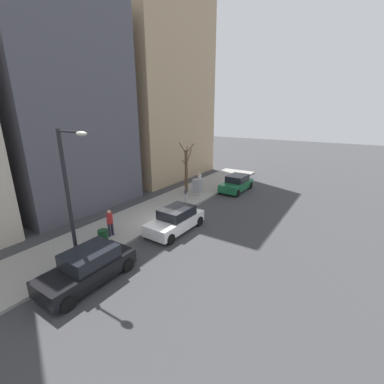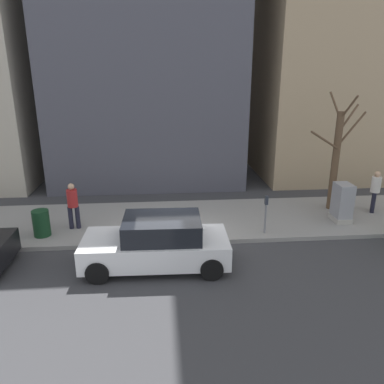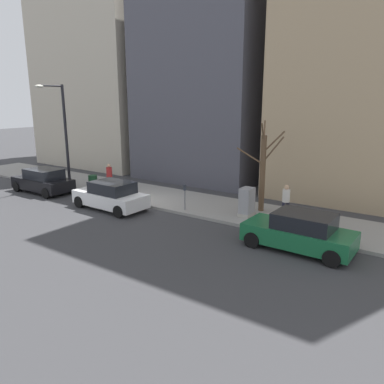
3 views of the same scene
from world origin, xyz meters
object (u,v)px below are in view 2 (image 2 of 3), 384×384
object	(u,v)px
bare_tree	(336,157)
trash_bin	(41,223)
parked_car_white	(157,243)
pedestrian_midblock	(73,203)
office_block_center	(145,26)
parking_meter	(266,210)
utility_box	(342,203)
pedestrian_near_meter	(375,189)

from	to	relation	value
bare_tree	trash_bin	size ratio (longest dim) A/B	5.10
parked_car_white	pedestrian_midblock	xyz separation A→B (m)	(2.68, 2.94, 0.35)
bare_tree	office_block_center	bearing A→B (deg)	44.65
parked_car_white	trash_bin	xyz separation A→B (m)	(2.15, 3.91, -0.14)
bare_tree	trash_bin	distance (m)	11.15
parked_car_white	office_block_center	size ratio (longest dim) A/B	0.28
parking_meter	utility_box	distance (m)	3.24
bare_tree	pedestrian_near_meter	bearing A→B (deg)	-109.22
office_block_center	trash_bin	bearing A→B (deg)	159.34
parking_meter	utility_box	bearing A→B (deg)	-74.77
pedestrian_near_meter	office_block_center	size ratio (longest dim) A/B	0.11
parking_meter	pedestrian_near_meter	size ratio (longest dim) A/B	0.81
parking_meter	office_block_center	distance (m)	12.45
parking_meter	trash_bin	xyz separation A→B (m)	(0.45, 7.58, -0.38)
pedestrian_near_meter	office_block_center	bearing A→B (deg)	78.41
bare_tree	office_block_center	xyz separation A→B (m)	(7.51, 7.42, 5.39)
pedestrian_near_meter	pedestrian_midblock	size ratio (longest dim) A/B	1.00
utility_box	pedestrian_near_meter	world-z (taller)	pedestrian_near_meter
parked_car_white	pedestrian_midblock	size ratio (longest dim) A/B	2.56
pedestrian_midblock	office_block_center	bearing A→B (deg)	-109.27
utility_box	bare_tree	distance (m)	1.95
trash_bin	parked_car_white	bearing A→B (deg)	-118.76
utility_box	office_block_center	world-z (taller)	office_block_center
utility_box	trash_bin	distance (m)	10.71
parked_car_white	bare_tree	xyz separation A→B (m)	(3.85, -6.98, 1.55)
parked_car_white	parking_meter	world-z (taller)	parked_car_white
trash_bin	office_block_center	size ratio (longest dim) A/B	0.06
utility_box	trash_bin	world-z (taller)	utility_box
pedestrian_midblock	office_block_center	distance (m)	11.18
trash_bin	office_block_center	world-z (taller)	office_block_center
trash_bin	bare_tree	bearing A→B (deg)	-81.14
parking_meter	pedestrian_near_meter	bearing A→B (deg)	-71.29
utility_box	bare_tree	world-z (taller)	bare_tree
parked_car_white	office_block_center	xyz separation A→B (m)	(11.36, 0.44, 6.94)
utility_box	pedestrian_near_meter	xyz separation A→B (m)	(0.78, -1.68, 0.24)
utility_box	trash_bin	bearing A→B (deg)	92.14
parked_car_white	pedestrian_near_meter	bearing A→B (deg)	-67.10
bare_tree	pedestrian_near_meter	world-z (taller)	bare_tree
pedestrian_near_meter	parked_car_white	bearing A→B (deg)	141.85
bare_tree	trash_bin	xyz separation A→B (m)	(-1.70, 10.89, -1.69)
utility_box	parked_car_white	bearing A→B (deg)	110.57
parking_meter	trash_bin	bearing A→B (deg)	86.60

